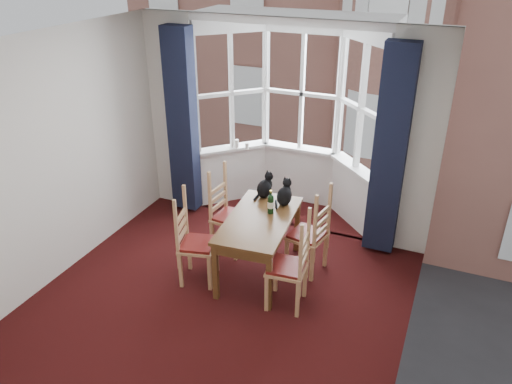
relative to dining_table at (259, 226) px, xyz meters
The scene contains 22 objects.
floor 1.20m from the dining_table, 101.08° to the right, with size 4.50×4.50×0.00m, color black.
ceiling 2.38m from the dining_table, 101.08° to the right, with size 4.50×4.50×0.00m, color white.
wall_left 2.52m from the dining_table, 155.63° to the right, with size 4.50×4.50×0.00m, color silver.
wall_right 2.19m from the dining_table, 28.84° to the right, with size 4.50×4.50×0.00m, color silver.
wall_near 3.34m from the dining_table, 93.43° to the right, with size 4.00×4.00×0.00m, color silver.
wall_back_pier_left 2.35m from the dining_table, 145.75° to the left, with size 0.70×0.12×2.80m, color silver.
wall_back_pier_right 2.06m from the dining_table, 40.79° to the left, with size 0.70×0.12×2.80m, color silver.
bay_window 1.92m from the dining_table, 96.32° to the left, with size 2.76×0.94×2.80m.
curtain_left 2.06m from the dining_table, 146.32° to the left, with size 0.38×0.22×2.60m, color #151A31.
curtain_right 1.77m from the dining_table, 41.28° to the left, with size 0.38×0.22×2.60m, color #151A31.
dining_table is the anchor object (origin of this frame).
chair_left_near 0.83m from the dining_table, 148.18° to the right, with size 0.49×0.50×0.92m.
chair_left_far 0.72m from the dining_table, 151.99° to the left, with size 0.44×0.45×0.92m.
chair_right_near 0.74m from the dining_table, 35.02° to the right, with size 0.44×0.46×0.92m.
chair_right_far 0.67m from the dining_table, 24.96° to the left, with size 0.47×0.48×0.92m.
cat_left 0.60m from the dining_table, 105.75° to the left, with size 0.25×0.28×0.34m.
cat_right 0.52m from the dining_table, 72.08° to the left, with size 0.18×0.26×0.34m.
wine_bottle 0.29m from the dining_table, 68.10° to the left, with size 0.07×0.07×0.29m.
candle_tall 1.93m from the dining_table, 122.89° to the left, with size 0.06×0.06×0.13m, color white.
candle_short 1.88m from the dining_table, 118.45° to the left, with size 0.06×0.06×0.09m, color white.
street 31.96m from the dining_table, 90.36° to the left, with size 80.00×80.00×0.00m, color #333335.
tenement_building 13.05m from the dining_table, 90.86° to the left, with size 18.40×7.80×15.20m.
Camera 1 is at (2.12, -3.60, 3.60)m, focal length 35.00 mm.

